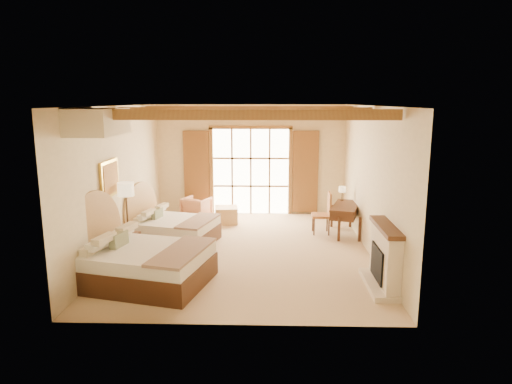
{
  "coord_description": "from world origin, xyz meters",
  "views": [
    {
      "loc": [
        0.54,
        -9.8,
        3.3
      ],
      "look_at": [
        0.25,
        0.2,
        1.3
      ],
      "focal_mm": 32.0,
      "sensor_mm": 36.0,
      "label": 1
    }
  ],
  "objects_px": {
    "armchair": "(197,208)",
    "desk": "(345,218)",
    "bed_far": "(168,227)",
    "nightstand": "(122,249)",
    "bed_near": "(136,260)"
  },
  "relations": [
    {
      "from": "bed_near",
      "to": "nightstand",
      "type": "relative_size",
      "value": 3.91
    },
    {
      "from": "bed_far",
      "to": "armchair",
      "type": "height_order",
      "value": "bed_far"
    },
    {
      "from": "nightstand",
      "to": "desk",
      "type": "relative_size",
      "value": 0.44
    },
    {
      "from": "nightstand",
      "to": "bed_far",
      "type": "bearing_deg",
      "value": 85.58
    },
    {
      "from": "bed_far",
      "to": "nightstand",
      "type": "relative_size",
      "value": 3.33
    },
    {
      "from": "armchair",
      "to": "bed_far",
      "type": "bearing_deg",
      "value": 102.66
    },
    {
      "from": "nightstand",
      "to": "desk",
      "type": "height_order",
      "value": "desk"
    },
    {
      "from": "armchair",
      "to": "desk",
      "type": "bearing_deg",
      "value": -177.35
    },
    {
      "from": "bed_near",
      "to": "bed_far",
      "type": "height_order",
      "value": "bed_near"
    },
    {
      "from": "bed_far",
      "to": "desk",
      "type": "bearing_deg",
      "value": 26.02
    },
    {
      "from": "armchair",
      "to": "desk",
      "type": "xyz_separation_m",
      "value": [
        3.97,
        -1.33,
        0.08
      ]
    },
    {
      "from": "desk",
      "to": "bed_far",
      "type": "bearing_deg",
      "value": -151.9
    },
    {
      "from": "bed_far",
      "to": "desk",
      "type": "distance_m",
      "value": 4.38
    },
    {
      "from": "bed_far",
      "to": "armchair",
      "type": "relative_size",
      "value": 3.13
    },
    {
      "from": "bed_near",
      "to": "desk",
      "type": "distance_m",
      "value": 5.47
    }
  ]
}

